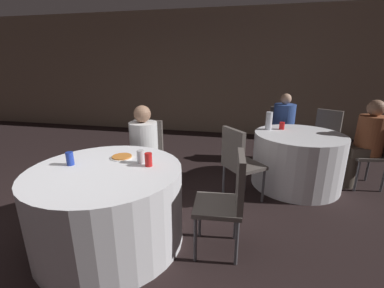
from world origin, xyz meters
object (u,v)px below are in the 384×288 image
at_px(table_far, 297,160).
at_px(chair_far_northeast, 325,133).
at_px(person_floral_shirt, 363,144).
at_px(bottle_far, 269,121).
at_px(chair_far_east, 375,148).
at_px(table_near, 109,206).
at_px(soda_can_silver, 141,157).
at_px(chair_near_east, 229,195).
at_px(person_white_shirt, 142,151).
at_px(chair_far_southwest, 238,159).
at_px(soda_can_red, 148,160).
at_px(chair_far_north, 281,129).
at_px(soda_can_blue, 70,159).
at_px(pizza_plate_near, 122,157).
at_px(person_blue_shirt, 284,129).
at_px(chair_near_north, 147,149).

height_order(table_far, chair_far_northeast, chair_far_northeast).
xyz_separation_m(person_floral_shirt, bottle_far, (-1.22, 0.03, 0.25)).
bearing_deg(chair_far_east, table_near, 112.37).
bearing_deg(table_near, soda_can_silver, 38.28).
height_order(chair_near_east, person_white_shirt, person_white_shirt).
xyz_separation_m(chair_far_southwest, soda_can_red, (-0.77, -0.84, 0.24)).
xyz_separation_m(chair_far_north, soda_can_silver, (-1.53, -2.41, 0.24)).
bearing_deg(soda_can_silver, soda_can_red, -29.29).
xyz_separation_m(chair_far_southwest, chair_far_north, (0.66, 1.62, 0.00)).
bearing_deg(chair_far_north, chair_far_east, 136.53).
distance_m(chair_far_southwest, soda_can_red, 1.17).
xyz_separation_m(chair_near_east, soda_can_blue, (-1.44, -0.06, 0.24)).
xyz_separation_m(table_far, chair_far_southwest, (-0.77, -0.63, 0.19)).
xyz_separation_m(pizza_plate_near, bottle_far, (1.49, 1.49, 0.12)).
relative_size(chair_far_east, soda_can_red, 7.53).
bearing_deg(chair_far_northeast, soda_can_red, 81.02).
xyz_separation_m(person_blue_shirt, pizza_plate_near, (-1.79, -2.15, 0.14)).
bearing_deg(chair_far_southwest, bottle_far, 115.51).
bearing_deg(pizza_plate_near, chair_far_east, 27.45).
bearing_deg(soda_can_red, chair_far_north, 59.85).
bearing_deg(bottle_far, chair_far_southwest, -115.08).
bearing_deg(chair_far_north, bottle_far, 64.52).
bearing_deg(person_white_shirt, chair_far_east, -166.18).
xyz_separation_m(person_floral_shirt, soda_can_silver, (-2.46, -1.56, 0.19)).
height_order(chair_far_northeast, person_floral_shirt, person_floral_shirt).
relative_size(soda_can_red, bottle_far, 0.49).
distance_m(table_far, chair_far_north, 1.01).
xyz_separation_m(table_far, chair_near_east, (-0.81, -1.54, 0.19)).
height_order(table_far, soda_can_silver, soda_can_silver).
relative_size(chair_near_north, person_white_shirt, 0.81).
relative_size(chair_near_east, person_white_shirt, 0.81).
distance_m(chair_near_east, person_white_shirt, 1.41).
height_order(chair_far_east, person_blue_shirt, person_blue_shirt).
bearing_deg(table_far, table_near, -139.48).
bearing_deg(table_near, chair_near_east, 4.34).
bearing_deg(pizza_plate_near, soda_can_blue, -143.09).
height_order(table_near, chair_far_northeast, chair_far_northeast).
xyz_separation_m(chair_far_north, person_floral_shirt, (0.93, -0.85, 0.05)).
bearing_deg(chair_far_east, chair_far_northeast, 23.74).
bearing_deg(chair_far_northeast, chair_near_east, 93.40).
bearing_deg(table_far, soda_can_red, -136.26).
distance_m(chair_far_north, soda_can_blue, 3.37).
relative_size(person_blue_shirt, pizza_plate_near, 5.08).
distance_m(table_near, chair_far_north, 3.17).
bearing_deg(person_white_shirt, table_near, 90.00).
xyz_separation_m(chair_near_north, chair_far_east, (2.93, 0.70, 0.00)).
bearing_deg(bottle_far, chair_far_north, 70.88).
height_order(chair_far_southwest, soda_can_red, chair_far_southwest).
distance_m(pizza_plate_near, soda_can_red, 0.38).
xyz_separation_m(chair_far_southwest, person_white_shirt, (-1.17, -0.06, 0.03)).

